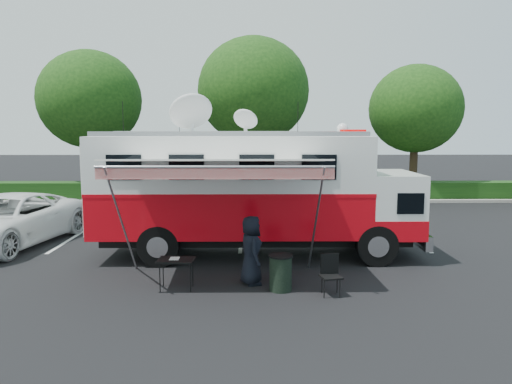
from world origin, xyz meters
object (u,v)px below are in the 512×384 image
folding_table (176,261)px  trash_bin (281,273)px  white_suv (8,246)px  command_truck (253,191)px

folding_table → trash_bin: size_ratio=1.06×
white_suv → trash_bin: size_ratio=7.05×
command_truck → folding_table: bearing=-120.4°
white_suv → trash_bin: (8.78, -4.68, 0.44)m
white_suv → folding_table: white_suv is taller
command_truck → trash_bin: 3.71m
folding_table → trash_bin: 2.52m
command_truck → folding_table: command_truck is taller
folding_table → command_truck: bearing=59.6°
command_truck → folding_table: 3.92m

